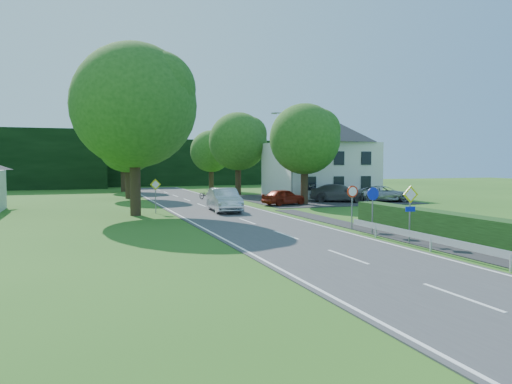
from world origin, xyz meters
name	(u,v)px	position (x,y,z in m)	size (l,w,h in m)	color
ground	(461,298)	(0.00, 0.00, 0.00)	(160.00, 160.00, 0.00)	#295618
road	(237,218)	(0.00, 20.00, 0.02)	(7.00, 80.00, 0.04)	#3C3C3E
parking_pad	(315,199)	(12.00, 33.00, 0.02)	(14.00, 16.00, 0.04)	black
line_edge_left	(188,220)	(-3.25, 20.00, 0.04)	(0.12, 80.00, 0.01)	white
line_edge_right	(284,216)	(3.25, 20.00, 0.04)	(0.12, 80.00, 0.01)	white
line_centre	(237,218)	(0.00, 20.00, 0.04)	(0.12, 80.00, 0.01)	white
tree_main	(134,130)	(-6.00, 24.00, 5.82)	(9.40, 9.40, 11.64)	#224D17
tree_left_far	(128,155)	(-5.00, 40.00, 4.29)	(7.00, 7.00, 8.58)	#224D17
tree_right_far	(238,154)	(7.00, 42.00, 4.54)	(7.40, 7.40, 9.09)	#224D17
tree_left_back	(123,159)	(-4.50, 52.00, 4.04)	(6.60, 6.60, 8.07)	#224D17
tree_right_back	(211,161)	(6.00, 50.00, 3.78)	(6.20, 6.20, 7.56)	#224D17
tree_right_mid	(305,154)	(8.50, 28.00, 4.29)	(7.00, 7.00, 8.58)	#224D17
treeline_right	(198,163)	(8.00, 66.00, 3.50)	(30.00, 5.00, 7.00)	black
house_white	(320,154)	(14.00, 36.00, 4.41)	(10.60, 8.40, 8.60)	white
streetlight	(290,153)	(8.06, 30.00, 4.46)	(2.03, 0.18, 8.00)	slate
sign_priority_right	(410,204)	(4.30, 7.98, 1.80)	(0.78, 0.09, 2.59)	slate
sign_roundabout	(373,201)	(4.30, 10.98, 1.67)	(0.64, 0.08, 2.37)	slate
sign_speed_limit	(352,197)	(4.30, 12.97, 1.77)	(0.64, 0.11, 2.37)	slate
sign_priority_left	(156,189)	(-4.50, 24.98, 1.72)	(0.78, 0.09, 2.44)	slate
moving_car	(224,200)	(0.30, 24.15, 0.89)	(1.79, 5.14, 1.69)	silver
motorcycle	(206,194)	(1.80, 35.77, 0.54)	(0.67, 1.92, 1.01)	black
parked_car_red	(284,197)	(6.60, 27.96, 0.71)	(1.58, 3.93, 1.34)	maroon
parked_car_grey	(340,193)	(12.64, 29.29, 0.83)	(2.21, 5.45, 1.58)	#515156
parked_car_silver_b	(384,194)	(16.39, 28.00, 0.75)	(2.36, 5.13, 1.43)	#9A9BA0
parasol	(305,190)	(11.38, 33.90, 0.88)	(1.84, 1.88, 1.69)	red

